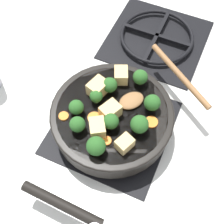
# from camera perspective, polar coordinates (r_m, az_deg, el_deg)

# --- Properties ---
(ground_plane) EXTENTS (2.40, 2.40, 0.00)m
(ground_plane) POSITION_cam_1_polar(r_m,az_deg,el_deg) (0.87, 0.00, -2.90)
(ground_plane) COLOR silver
(front_burner_grate) EXTENTS (0.31, 0.31, 0.03)m
(front_burner_grate) POSITION_cam_1_polar(r_m,az_deg,el_deg) (0.86, 0.00, -2.53)
(front_burner_grate) COLOR black
(front_burner_grate) RESTS_ON ground_plane
(rear_burner_grate) EXTENTS (0.31, 0.31, 0.03)m
(rear_burner_grate) POSITION_cam_1_polar(r_m,az_deg,el_deg) (1.06, 8.15, 13.33)
(rear_burner_grate) COLOR black
(rear_burner_grate) RESTS_ON ground_plane
(skillet_pan) EXTENTS (0.32, 0.43, 0.06)m
(skillet_pan) POSITION_cam_1_polar(r_m,az_deg,el_deg) (0.81, -0.08, -1.09)
(skillet_pan) COLOR black
(skillet_pan) RESTS_ON front_burner_grate
(wooden_spoon) EXTENTS (0.23, 0.25, 0.02)m
(wooden_spoon) POSITION_cam_1_polar(r_m,az_deg,el_deg) (0.84, 8.78, 4.79)
(wooden_spoon) COLOR olive
(wooden_spoon) RESTS_ON skillet_pan
(tofu_cube_center_large) EXTENTS (0.05, 0.06, 0.04)m
(tofu_cube_center_large) POSITION_cam_1_polar(r_m,az_deg,el_deg) (0.77, -0.20, 0.11)
(tofu_cube_center_large) COLOR #DBB770
(tofu_cube_center_large) RESTS_ON skillet_pan
(tofu_cube_near_handle) EXTENTS (0.06, 0.06, 0.04)m
(tofu_cube_near_handle) POSITION_cam_1_polar(r_m,az_deg,el_deg) (0.75, -2.71, -2.92)
(tofu_cube_near_handle) COLOR #DBB770
(tofu_cube_near_handle) RESTS_ON skillet_pan
(tofu_cube_east_chunk) EXTENTS (0.05, 0.06, 0.04)m
(tofu_cube_east_chunk) POSITION_cam_1_polar(r_m,az_deg,el_deg) (0.81, -2.60, 4.42)
(tofu_cube_east_chunk) COLOR #DBB770
(tofu_cube_east_chunk) RESTS_ON skillet_pan
(tofu_cube_west_chunk) EXTENTS (0.05, 0.05, 0.04)m
(tofu_cube_west_chunk) POSITION_cam_1_polar(r_m,az_deg,el_deg) (0.84, 1.65, 6.73)
(tofu_cube_west_chunk) COLOR #DBB770
(tofu_cube_west_chunk) RESTS_ON skillet_pan
(tofu_cube_back_piece) EXTENTS (0.04, 0.05, 0.03)m
(tofu_cube_back_piece) POSITION_cam_1_polar(r_m,az_deg,el_deg) (0.73, 2.31, -5.80)
(tofu_cube_back_piece) COLOR #DBB770
(tofu_cube_back_piece) RESTS_ON skillet_pan
(broccoli_floret_near_spoon) EXTENTS (0.03, 0.03, 0.04)m
(broccoli_floret_near_spoon) POSITION_cam_1_polar(r_m,az_deg,el_deg) (0.79, -2.92, 2.89)
(broccoli_floret_near_spoon) COLOR #709956
(broccoli_floret_near_spoon) RESTS_ON skillet_pan
(broccoli_floret_center_top) EXTENTS (0.04, 0.04, 0.05)m
(broccoli_floret_center_top) POSITION_cam_1_polar(r_m,az_deg,el_deg) (0.75, -6.34, -2.28)
(broccoli_floret_center_top) COLOR #709956
(broccoli_floret_center_top) RESTS_ON skillet_pan
(broccoli_floret_east_rim) EXTENTS (0.04, 0.04, 0.05)m
(broccoli_floret_east_rim) POSITION_cam_1_polar(r_m,az_deg,el_deg) (0.81, -0.43, 4.94)
(broccoli_floret_east_rim) COLOR #709956
(broccoli_floret_east_rim) RESTS_ON skillet_pan
(broccoli_floret_west_rim) EXTENTS (0.05, 0.05, 0.05)m
(broccoli_floret_west_rim) POSITION_cam_1_polar(r_m,az_deg,el_deg) (0.72, -2.93, -6.25)
(broccoli_floret_west_rim) COLOR #709956
(broccoli_floret_west_rim) RESTS_ON skillet_pan
(broccoli_floret_north_edge) EXTENTS (0.04, 0.04, 0.05)m
(broccoli_floret_north_edge) POSITION_cam_1_polar(r_m,az_deg,el_deg) (0.82, 5.19, 6.36)
(broccoli_floret_north_edge) COLOR #709956
(broccoli_floret_north_edge) RESTS_ON skillet_pan
(broccoli_floret_south_cluster) EXTENTS (0.05, 0.05, 0.05)m
(broccoli_floret_south_cluster) POSITION_cam_1_polar(r_m,az_deg,el_deg) (0.75, 5.04, -2.27)
(broccoli_floret_south_cluster) COLOR #709956
(broccoli_floret_south_cluster) RESTS_ON skillet_pan
(broccoli_floret_mid_floret) EXTENTS (0.04, 0.04, 0.05)m
(broccoli_floret_mid_floret) POSITION_cam_1_polar(r_m,az_deg,el_deg) (0.78, -6.55, 0.86)
(broccoli_floret_mid_floret) COLOR #709956
(broccoli_floret_mid_floret) RESTS_ON skillet_pan
(broccoli_floret_small_inner) EXTENTS (0.04, 0.04, 0.05)m
(broccoli_floret_small_inner) POSITION_cam_1_polar(r_m,az_deg,el_deg) (0.78, 7.36, 1.68)
(broccoli_floret_small_inner) COLOR #709956
(broccoli_floret_small_inner) RESTS_ON skillet_pan
(broccoli_floret_tall_stem) EXTENTS (0.04, 0.04, 0.05)m
(broccoli_floret_tall_stem) POSITION_cam_1_polar(r_m,az_deg,el_deg) (0.75, -0.20, -1.72)
(broccoli_floret_tall_stem) COLOR #709956
(broccoli_floret_tall_stem) RESTS_ON skillet_pan
(carrot_slice_orange_thin) EXTENTS (0.02, 0.02, 0.01)m
(carrot_slice_orange_thin) POSITION_cam_1_polar(r_m,az_deg,el_deg) (0.75, -0.98, -5.27)
(carrot_slice_orange_thin) COLOR orange
(carrot_slice_orange_thin) RESTS_ON skillet_pan
(carrot_slice_near_center) EXTENTS (0.03, 0.03, 0.01)m
(carrot_slice_near_center) POSITION_cam_1_polar(r_m,az_deg,el_deg) (0.79, -8.83, -0.74)
(carrot_slice_near_center) COLOR orange
(carrot_slice_near_center) RESTS_ON skillet_pan
(carrot_slice_edge_slice) EXTENTS (0.03, 0.03, 0.01)m
(carrot_slice_edge_slice) POSITION_cam_1_polar(r_m,az_deg,el_deg) (0.78, 7.23, -1.83)
(carrot_slice_edge_slice) COLOR orange
(carrot_slice_edge_slice) RESTS_ON skillet_pan
(carrot_slice_under_broccoli) EXTENTS (0.03, 0.03, 0.01)m
(carrot_slice_under_broccoli) POSITION_cam_1_polar(r_m,az_deg,el_deg) (0.78, -3.28, -1.07)
(carrot_slice_under_broccoli) COLOR orange
(carrot_slice_under_broccoli) RESTS_ON skillet_pan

